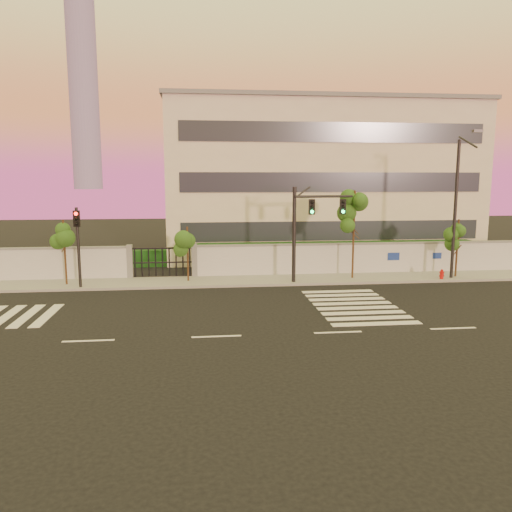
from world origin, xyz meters
name	(u,v)px	position (x,y,z in m)	size (l,w,h in m)	color
ground	(216,337)	(0.00, 0.00, 0.00)	(120.00, 120.00, 0.00)	black
sidewalk	(211,281)	(0.00, 10.50, 0.07)	(60.00, 3.00, 0.15)	gray
perimeter_wall	(212,261)	(0.10, 12.00, 1.07)	(60.00, 0.36, 2.20)	#B5B8BD
hedge_row	(227,258)	(1.17, 14.74, 0.82)	(41.00, 4.25, 1.80)	#103715
institutional_building	(315,180)	(9.00, 21.99, 6.16)	(24.40, 12.40, 12.25)	beige
distant_skyscraper	(83,77)	(-65.00, 280.00, 61.98)	(16.00, 16.00, 118.00)	slate
road_markings	(180,313)	(-1.58, 3.76, 0.01)	(57.00, 7.62, 0.02)	silver
street_tree_c	(64,237)	(-8.41, 10.31, 2.90)	(1.36, 1.08, 3.94)	#382314
street_tree_d	(188,242)	(-1.35, 10.56, 2.53)	(1.34, 1.06, 3.43)	#382314
street_tree_e	(354,215)	(8.80, 10.33, 4.08)	(1.49, 1.18, 5.55)	#382314
street_tree_f	(458,235)	(15.42, 10.07, 2.77)	(1.46, 1.16, 3.75)	#382314
traffic_signal_main	(306,223)	(5.64, 9.52, 3.66)	(3.66, 0.56, 5.79)	black
traffic_signal_secondary	(78,238)	(-7.45, 9.42, 2.97)	(0.36, 0.35, 4.68)	black
streetlight_east	(457,202)	(14.92, 9.49, 4.85)	(0.54, 2.16, 8.98)	black
fire_hydrant	(442,275)	(14.13, 9.36, 0.37)	(0.28, 0.28, 0.75)	#B40F0C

